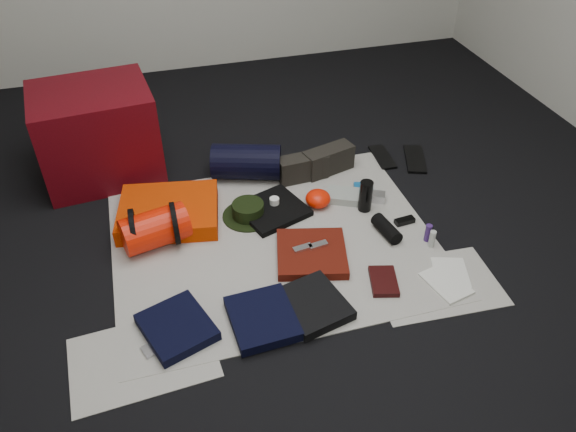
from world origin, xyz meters
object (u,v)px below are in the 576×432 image
object	(u,v)px
sleeping_pad	(169,212)
stuff_sack	(155,229)
water_bottle	(366,196)
paperback_book	(384,281)
navy_duffel	(246,162)
compact_camera	(375,197)
red_cabinet	(97,134)

from	to	relation	value
sleeping_pad	stuff_sack	distance (m)	0.21
water_bottle	paperback_book	bearing A→B (deg)	-102.90
water_bottle	paperback_book	xyz separation A→B (m)	(-0.13, -0.55, -0.08)
navy_duffel	compact_camera	bearing A→B (deg)	-15.65
navy_duffel	compact_camera	distance (m)	0.76
sleeping_pad	water_bottle	world-z (taller)	water_bottle
stuff_sack	compact_camera	xyz separation A→B (m)	(1.20, 0.04, -0.07)
sleeping_pad	stuff_sack	bearing A→B (deg)	-114.35
red_cabinet	water_bottle	distance (m)	1.55
water_bottle	sleeping_pad	bearing A→B (deg)	168.63
stuff_sack	navy_duffel	size ratio (longest dim) A/B	0.82
red_cabinet	water_bottle	xyz separation A→B (m)	(1.34, -0.76, -0.17)
red_cabinet	sleeping_pad	bearing A→B (deg)	-66.39
paperback_book	navy_duffel	bearing A→B (deg)	126.98
red_cabinet	paperback_book	distance (m)	1.81
sleeping_pad	navy_duffel	bearing A→B (deg)	29.39
navy_duffel	paperback_book	distance (m)	1.12
stuff_sack	navy_duffel	xyz separation A→B (m)	(0.57, 0.46, 0.01)
stuff_sack	water_bottle	world-z (taller)	stuff_sack
red_cabinet	water_bottle	bearing A→B (deg)	-35.38
sleeping_pad	compact_camera	distance (m)	1.12
red_cabinet	stuff_sack	world-z (taller)	red_cabinet
red_cabinet	compact_camera	xyz separation A→B (m)	(1.43, -0.70, -0.24)
navy_duffel	water_bottle	bearing A→B (deg)	-23.49
stuff_sack	water_bottle	xyz separation A→B (m)	(1.11, -0.02, -0.01)
sleeping_pad	water_bottle	distance (m)	1.05
stuff_sack	paperback_book	distance (m)	1.14
water_bottle	compact_camera	world-z (taller)	water_bottle
sleeping_pad	compact_camera	size ratio (longest dim) A/B	4.54
stuff_sack	paperback_book	world-z (taller)	stuff_sack
red_cabinet	navy_duffel	bearing A→B (deg)	-25.41
red_cabinet	stuff_sack	xyz separation A→B (m)	(0.23, -0.74, -0.16)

